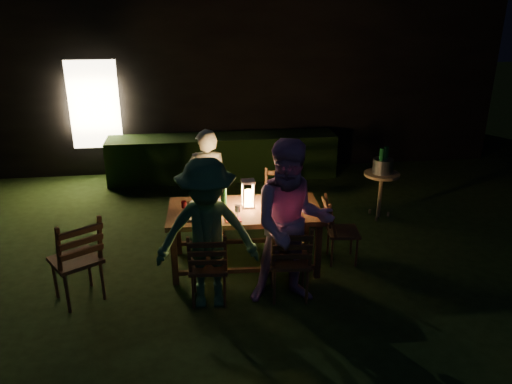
{
  "coord_description": "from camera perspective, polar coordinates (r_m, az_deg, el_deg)",
  "views": [
    {
      "loc": [
        -1.09,
        -5.18,
        3.17
      ],
      "look_at": [
        -0.3,
        0.63,
        0.89
      ],
      "focal_mm": 35.0,
      "sensor_mm": 36.0,
      "label": 1
    }
  ],
  "objects": [
    {
      "name": "person_opp_left",
      "position": [
        5.3,
        -5.6,
        -4.89
      ],
      "size": [
        1.12,
        0.67,
        1.69
      ],
      "primitive_type": "imported",
      "rotation": [
        0.0,
        0.0,
        -0.04
      ],
      "color": "#346942",
      "rests_on": "ground"
    },
    {
      "name": "phone",
      "position": [
        5.8,
        -7.25,
        -3.26
      ],
      "size": [
        0.14,
        0.07,
        0.01
      ],
      "primitive_type": "cube",
      "color": "black",
      "rests_on": "dining_table"
    },
    {
      "name": "wineglass_a",
      "position": [
        6.3,
        -4.23,
        -0.29
      ],
      "size": [
        0.06,
        0.06,
        0.18
      ],
      "primitive_type": null,
      "color": "#59070F",
      "rests_on": "dining_table"
    },
    {
      "name": "napkin_left",
      "position": [
        5.78,
        -2.59,
        -3.18
      ],
      "size": [
        0.18,
        0.14,
        0.01
      ],
      "primitive_type": "cube",
      "color": "red",
      "rests_on": "dining_table"
    },
    {
      "name": "chair_far_left",
      "position": [
        6.96,
        -5.42,
        -3.06
      ],
      "size": [
        0.52,
        0.55,
        1.03
      ],
      "rotation": [
        0.0,
        0.0,
        3.01
      ],
      "color": "#4C2E19",
      "rests_on": "ground"
    },
    {
      "name": "plate_near_right",
      "position": [
        5.92,
        3.17,
        -2.54
      ],
      "size": [
        0.25,
        0.25,
        0.01
      ],
      "primitive_type": "cylinder",
      "color": "white",
      "rests_on": "dining_table"
    },
    {
      "name": "plate_far_left",
      "position": [
        6.27,
        -6.49,
        -1.25
      ],
      "size": [
        0.25,
        0.25,
        0.01
      ],
      "primitive_type": "cylinder",
      "color": "white",
      "rests_on": "dining_table"
    },
    {
      "name": "dining_table",
      "position": [
        6.11,
        -1.32,
        -2.59
      ],
      "size": [
        1.9,
        1.0,
        0.77
      ],
      "rotation": [
        0.0,
        0.0,
        -0.04
      ],
      "color": "#4C2E19",
      "rests_on": "ground"
    },
    {
      "name": "wineglass_c",
      "position": [
        5.82,
        1.81,
        -2.11
      ],
      "size": [
        0.06,
        0.06,
        0.18
      ],
      "primitive_type": null,
      "color": "#59070F",
      "rests_on": "dining_table"
    },
    {
      "name": "napkin_right",
      "position": [
        5.87,
        4.25,
        -2.83
      ],
      "size": [
        0.18,
        0.14,
        0.01
      ],
      "primitive_type": "cube",
      "color": "red",
      "rests_on": "dining_table"
    },
    {
      "name": "side_table",
      "position": [
        7.76,
        14.16,
        1.53
      ],
      "size": [
        0.53,
        0.53,
        0.72
      ],
      "color": "olive",
      "rests_on": "ground"
    },
    {
      "name": "person_house_side",
      "position": [
        6.83,
        -5.58,
        0.76
      ],
      "size": [
        0.59,
        0.4,
        1.58
      ],
      "primitive_type": "imported",
      "rotation": [
        0.0,
        0.0,
        3.1
      ],
      "color": "#EEEDCB",
      "rests_on": "ground"
    },
    {
      "name": "chair_spare",
      "position": [
        5.91,
        -19.64,
        -8.81
      ],
      "size": [
        0.68,
        0.7,
        1.08
      ],
      "rotation": [
        0.0,
        0.0,
        0.56
      ],
      "color": "#4C2E19",
      "rests_on": "ground"
    },
    {
      "name": "chair_end",
      "position": [
        6.49,
        9.68,
        -5.59
      ],
      "size": [
        0.47,
        0.45,
        0.9
      ],
      "rotation": [
        0.0,
        0.0,
        -1.69
      ],
      "color": "#4C2E19",
      "rests_on": "ground"
    },
    {
      "name": "chair_far_right",
      "position": [
        7.03,
        2.77,
        -2.87
      ],
      "size": [
        0.5,
        0.53,
        0.98
      ],
      "rotation": [
        0.0,
        0.0,
        3.0
      ],
      "color": "#4C2E19",
      "rests_on": "ground"
    },
    {
      "name": "plate_near_left",
      "position": [
        5.87,
        -6.55,
        -2.89
      ],
      "size": [
        0.25,
        0.25,
        0.01
      ],
      "primitive_type": "cylinder",
      "color": "white",
      "rests_on": "dining_table"
    },
    {
      "name": "wineglass_e",
      "position": [
        5.77,
        -2.12,
        -2.33
      ],
      "size": [
        0.06,
        0.06,
        0.18
      ],
      "primitive_type": null,
      "color": "silver",
      "rests_on": "dining_table"
    },
    {
      "name": "person_opp_right",
      "position": [
        5.32,
        4.12,
        -3.68
      ],
      "size": [
        0.93,
        0.74,
        1.86
      ],
      "primitive_type": "imported",
      "rotation": [
        0.0,
        0.0,
        -0.04
      ],
      "color": "#D190CB",
      "rests_on": "ground"
    },
    {
      "name": "bottle_table",
      "position": [
        6.02,
        -3.71,
        -0.79
      ],
      "size": [
        0.07,
        0.07,
        0.28
      ],
      "primitive_type": "cylinder",
      "color": "#0F471E",
      "rests_on": "dining_table"
    },
    {
      "name": "chair_near_left",
      "position": [
        5.61,
        -5.4,
        -9.81
      ],
      "size": [
        0.45,
        0.48,
        0.93
      ],
      "rotation": [
        0.0,
        0.0,
        -0.07
      ],
      "color": "#4C2E19",
      "rests_on": "ground"
    },
    {
      "name": "wineglass_d",
      "position": [
        6.28,
        4.2,
        -0.34
      ],
      "size": [
        0.06,
        0.06,
        0.18
      ],
      "primitive_type": null,
      "color": "#59070F",
      "rests_on": "dining_table"
    },
    {
      "name": "bottle_bucket_a",
      "position": [
        7.63,
        14.08,
        3.14
      ],
      "size": [
        0.07,
        0.07,
        0.32
      ],
      "primitive_type": "cylinder",
      "color": "#0F471E",
      "rests_on": "side_table"
    },
    {
      "name": "bottle_bucket_b",
      "position": [
        7.74,
        14.56,
        3.35
      ],
      "size": [
        0.07,
        0.07,
        0.32
      ],
      "primitive_type": "cylinder",
      "color": "#0F471E",
      "rests_on": "side_table"
    },
    {
      "name": "wineglass_b",
      "position": [
        5.94,
        -8.21,
        -1.84
      ],
      "size": [
        0.06,
        0.06,
        0.18
      ],
      "primitive_type": null,
      "color": "#59070F",
      "rests_on": "dining_table"
    },
    {
      "name": "garden_envelope",
      "position": [
        11.49,
        -2.33,
        13.31
      ],
      "size": [
        40.0,
        40.0,
        3.2
      ],
      "color": "black",
      "rests_on": "ground"
    },
    {
      "name": "lantern",
      "position": [
        6.07,
        -0.9,
        -0.36
      ],
      "size": [
        0.16,
        0.16,
        0.35
      ],
      "color": "white",
      "rests_on": "dining_table"
    },
    {
      "name": "ice_bucket",
      "position": [
        7.7,
        14.29,
        2.89
      ],
      "size": [
        0.3,
        0.3,
        0.22
      ],
      "primitive_type": "cylinder",
      "color": "#A5A8AD",
      "rests_on": "side_table"
    },
    {
      "name": "plate_far_right",
      "position": [
        6.32,
        2.61,
        -0.94
      ],
      "size": [
        0.25,
        0.25,
        0.01
      ],
      "primitive_type": "cylinder",
      "color": "white",
      "rests_on": "dining_table"
    },
    {
      "name": "chair_near_right",
      "position": [
        5.66,
        3.86,
        -9.28
      ],
      "size": [
        0.48,
        0.51,
        0.98
      ],
      "rotation": [
        0.0,
        0.0,
        -0.1
      ],
      "color": "#4C2E19",
      "rests_on": "ground"
    }
  ]
}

